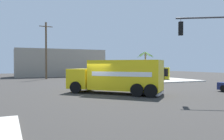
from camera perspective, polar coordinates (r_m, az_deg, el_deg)
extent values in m
plane|color=#33302D|center=(19.16, -3.07, -5.94)|extent=(100.00, 100.00, 0.00)
cube|color=beige|center=(36.34, 8.38, -2.36)|extent=(12.43, 12.43, 0.14)
cube|color=yellow|center=(18.96, 3.35, -1.24)|extent=(5.79, 5.94, 2.45)
cube|color=yellow|center=(20.65, -7.35, -2.07)|extent=(3.05, 3.03, 1.70)
cube|color=black|center=(21.06, -9.38, -1.08)|extent=(1.52, 1.44, 0.88)
cube|color=#B2B2B7|center=(18.36, 11.82, -5.68)|extent=(1.81, 1.72, 0.21)
cube|color=white|center=(17.81, 2.09, -1.02)|extent=(3.41, 3.62, 0.36)
cube|color=white|center=(20.10, 4.46, -0.75)|extent=(3.41, 3.62, 0.36)
cylinder|color=black|center=(19.61, -9.01, -4.31)|extent=(0.89, 0.92, 1.00)
cylinder|color=black|center=(21.76, -5.62, -3.74)|extent=(0.89, 0.92, 1.00)
cylinder|color=black|center=(17.46, 6.22, -5.01)|extent=(0.89, 0.92, 1.00)
cylinder|color=black|center=(19.84, 8.20, -4.24)|extent=(0.89, 0.92, 1.00)
cylinder|color=black|center=(17.20, 9.60, -5.12)|extent=(0.89, 0.92, 1.00)
cylinder|color=black|center=(19.62, 11.19, -4.32)|extent=(0.89, 0.92, 1.00)
cylinder|color=#38383D|center=(17.68, 22.73, 11.91)|extent=(3.77, 2.42, 0.12)
cylinder|color=#38383D|center=(17.28, 16.71, 11.79)|extent=(0.03, 0.03, 0.25)
cube|color=black|center=(17.18, 16.70, 9.83)|extent=(0.41, 0.41, 0.95)
sphere|color=red|center=(17.41, 16.61, 10.77)|extent=(0.20, 0.20, 0.20)
sphere|color=#EFA314|center=(17.36, 16.60, 9.76)|extent=(0.20, 0.20, 0.20)
sphere|color=#19CC4C|center=(17.31, 16.60, 8.74)|extent=(0.20, 0.20, 0.20)
cylinder|color=black|center=(22.61, 26.02, -4.16)|extent=(0.24, 0.63, 0.62)
cube|color=black|center=(34.96, 12.02, -0.89)|extent=(1.13, 1.17, 1.85)
cube|color=black|center=(34.59, 11.82, -0.67)|extent=(0.41, 0.57, 1.18)
cube|color=yellow|center=(36.10, 13.34, -0.83)|extent=(1.16, 1.17, 1.85)
cube|color=black|center=(35.72, 13.23, -0.61)|extent=(0.47, 0.53, 1.18)
cylinder|color=#7A6647|center=(38.73, 8.30, 1.17)|extent=(0.26, 0.26, 4.32)
ellipsoid|color=#386023|center=(39.04, 9.26, 3.79)|extent=(1.49, 0.61, 1.01)
ellipsoid|color=#386023|center=(39.49, 8.32, 3.82)|extent=(1.12, 1.44, 0.94)
ellipsoid|color=#386023|center=(39.34, 7.50, 4.03)|extent=(0.67, 1.65, 0.68)
ellipsoid|color=#386023|center=(38.79, 7.30, 3.77)|extent=(1.37, 1.09, 1.06)
ellipsoid|color=#386023|center=(38.20, 7.64, 3.90)|extent=(1.52, 0.83, 0.95)
ellipsoid|color=#386023|center=(38.11, 8.83, 3.98)|extent=(0.50, 1.57, 0.85)
ellipsoid|color=#386023|center=(38.60, 9.34, 3.86)|extent=(1.27, 1.33, 0.96)
cylinder|color=brown|center=(39.96, -16.05, 4.63)|extent=(0.30, 0.30, 9.46)
cube|color=brown|center=(40.39, -16.09, 10.35)|extent=(2.20, 0.31, 0.12)
cube|color=gray|center=(48.60, -12.69, 1.71)|extent=(17.62, 6.00, 5.48)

